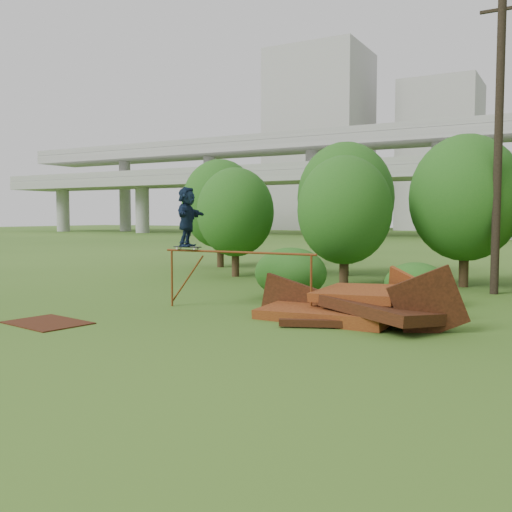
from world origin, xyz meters
The scene contains 17 objects.
ground centered at (0.00, 0.00, 0.00)m, with size 240.00×240.00×0.00m, color #2D5116.
scrap_pile centered at (1.80, 2.33, 0.36)m, with size 5.79×3.26×1.94m.
grind_rail centered at (-1.50, 2.17, 1.35)m, with size 4.74×0.18×1.70m.
skateboard centered at (-3.16, 2.13, 1.77)m, with size 0.84×0.25×0.09m.
skater centered at (-3.16, 2.13, 2.66)m, with size 1.60×0.51×1.73m, color #112038.
flat_plate centered at (-4.76, -1.60, 0.01)m, with size 2.02×1.45×0.03m, color #3A1A0C.
tree_0 centered at (-6.39, 10.18, 2.84)m, with size 3.41×3.41×4.81m.
tree_1 centered at (-2.25, 12.78, 3.49)m, with size 4.28×4.28×5.95m.
tree_2 centered at (-0.71, 8.51, 2.89)m, with size 3.47×3.47×4.89m.
tree_3 centered at (3.07, 11.19, 3.35)m, with size 4.13×4.13×5.73m.
tree_6 centered at (-9.49, 13.78, 3.31)m, with size 4.03×4.03×5.63m.
shrub_left centered at (-1.37, 5.34, 0.83)m, with size 2.39×2.21×1.65m, color #154913.
shrub_right centered at (2.62, 5.60, 0.66)m, with size 1.85×1.70×1.31m, color #154913.
utility_pole centered at (4.33, 9.61, 5.25)m, with size 1.40×0.28×10.36m.
freeway_overpass centered at (0.00, 62.92, 10.32)m, with size 160.00×15.00×13.70m.
building_left centered at (-38.00, 95.00, 17.50)m, with size 18.00×16.00×35.00m, color #9E9E99.
building_right centered at (-16.00, 102.00, 14.00)m, with size 14.00×14.00×28.00m, color #9E9E99.
Camera 1 is at (6.63, -11.36, 2.67)m, focal length 40.00 mm.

